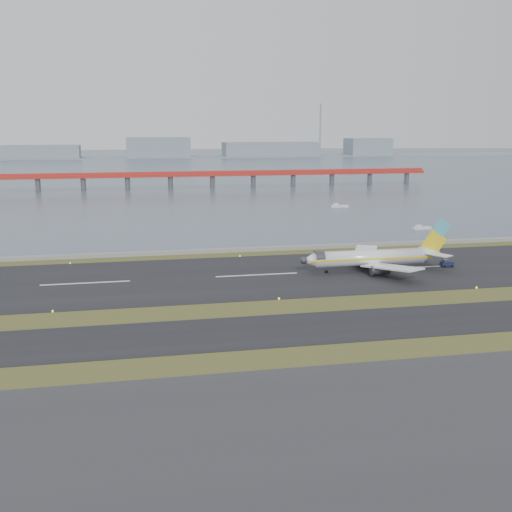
% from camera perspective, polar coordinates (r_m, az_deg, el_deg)
% --- Properties ---
extents(ground, '(1000.00, 1000.00, 0.00)m').
position_cam_1_polar(ground, '(126.13, 2.86, -4.80)').
color(ground, '#35481A').
rests_on(ground, ground).
extents(apron_strip, '(1000.00, 50.00, 0.10)m').
position_cam_1_polar(apron_strip, '(77.81, 13.52, -15.88)').
color(apron_strip, '#313134').
rests_on(apron_strip, ground).
extents(taxiway_strip, '(1000.00, 18.00, 0.10)m').
position_cam_1_polar(taxiway_strip, '(115.06, 4.38, -6.41)').
color(taxiway_strip, black).
rests_on(taxiway_strip, ground).
extents(runway_strip, '(1000.00, 45.00, 0.10)m').
position_cam_1_polar(runway_strip, '(154.36, 0.06, -1.71)').
color(runway_strip, black).
rests_on(runway_strip, ground).
extents(seawall, '(1000.00, 2.50, 1.00)m').
position_cam_1_polar(seawall, '(183.08, -1.86, 0.54)').
color(seawall, gray).
rests_on(seawall, ground).
extents(bay_water, '(1400.00, 800.00, 1.30)m').
position_cam_1_polar(bay_water, '(578.96, -8.77, 7.91)').
color(bay_water, '#404B5C').
rests_on(bay_water, ground).
extents(red_pier, '(260.00, 5.00, 10.20)m').
position_cam_1_polar(red_pier, '(371.62, -3.90, 7.18)').
color(red_pier, red).
rests_on(red_pier, ground).
extents(far_shoreline, '(1400.00, 80.00, 60.50)m').
position_cam_1_polar(far_shoreline, '(738.97, -8.41, 9.16)').
color(far_shoreline, gray).
rests_on(far_shoreline, ground).
extents(airliner, '(38.52, 32.89, 12.80)m').
position_cam_1_polar(airliner, '(160.71, 10.55, -0.13)').
color(airliner, white).
rests_on(airliner, ground).
extents(pushback_tug, '(3.08, 1.86, 1.96)m').
position_cam_1_polar(pushback_tug, '(170.22, 16.59, -0.63)').
color(pushback_tug, '#131C36').
rests_on(pushback_tug, ground).
extents(workboat_near, '(7.11, 3.33, 1.66)m').
position_cam_1_polar(workboat_near, '(229.71, 14.47, 2.44)').
color(workboat_near, silver).
rests_on(workboat_near, ground).
extents(workboat_far, '(7.99, 3.27, 1.89)m').
position_cam_1_polar(workboat_far, '(284.93, 7.37, 4.43)').
color(workboat_far, silver).
rests_on(workboat_far, ground).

